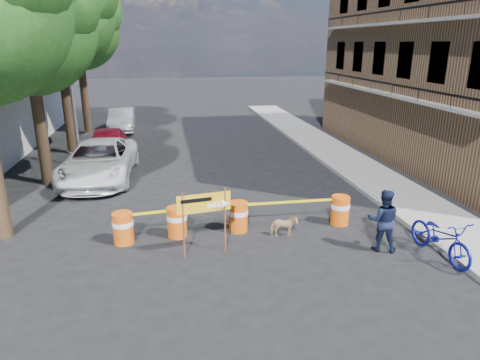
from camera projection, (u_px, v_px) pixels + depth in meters
name	position (u px, v px, depth m)	size (l,w,h in m)	color
ground	(249.00, 249.00, 11.61)	(120.00, 120.00, 0.00)	black
sidewalk_east	(365.00, 172.00, 18.23)	(2.40, 40.00, 0.15)	gray
apartment_building	(477.00, 28.00, 19.24)	(8.00, 16.00, 12.00)	#845F43
tree_mid_a	(27.00, 23.00, 15.23)	(5.25, 5.00, 8.68)	#332316
tree_mid_b	(57.00, 12.00, 19.70)	(5.67, 5.40, 9.62)	#332316
tree_far	(78.00, 27.00, 24.54)	(5.04, 4.80, 8.84)	#332316
streetlamp	(70.00, 67.00, 18.21)	(1.25, 0.18, 8.00)	gray
barrel_far_left	(123.00, 227.00, 11.85)	(0.58, 0.58, 0.90)	orange
barrel_mid_left	(177.00, 221.00, 12.26)	(0.58, 0.58, 0.90)	orange
barrel_mid_right	(238.00, 216.00, 12.63)	(0.58, 0.58, 0.90)	orange
barrel_far_right	(340.00, 210.00, 13.11)	(0.58, 0.58, 0.90)	orange
detour_sign	(211.00, 207.00, 10.98)	(1.40, 0.34, 1.82)	#592D19
pedestrian	(383.00, 220.00, 11.35)	(0.83, 0.65, 1.72)	black
bicycle	(444.00, 219.00, 10.88)	(0.76, 1.14, 2.17)	#121796
dog	(284.00, 226.00, 12.28)	(0.35, 0.77, 0.65)	tan
suv_white	(99.00, 161.00, 17.31)	(2.61, 5.65, 1.57)	white
sedan_red	(108.00, 145.00, 20.08)	(1.80, 4.48, 1.52)	maroon
sedan_silver	(122.00, 120.00, 27.01)	(1.49, 4.28, 1.41)	silver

